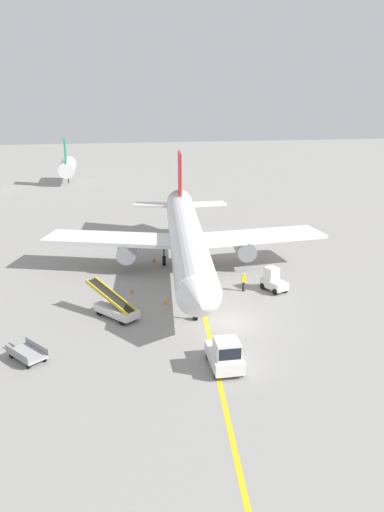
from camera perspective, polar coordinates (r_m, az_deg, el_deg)
The scene contains 14 objects.
ground_plane at distance 39.85m, azimuth 3.98°, elevation -7.39°, with size 300.00×300.00×0.00m, color gray.
taxi_line_yellow at distance 44.08m, azimuth 1.01°, elevation -4.80°, with size 0.30×80.00×0.01m, color yellow.
airliner at distance 50.34m, azimuth -0.65°, elevation 2.21°, with size 28.44×35.34×10.10m.
pushback_tug at distance 33.23m, azimuth 3.72°, elevation -10.88°, with size 1.93×3.62×2.20m.
baggage_tug_near_wing at distance 46.18m, azimuth 9.01°, elevation -2.72°, with size 2.13×2.72×2.10m.
belt_loader_forward_hold at distance 40.81m, azimuth -8.51°, elevation -5.73°, with size 4.13×4.67×2.59m.
baggage_cart_loaded at distance 36.09m, azimuth -17.86°, elevation -10.27°, with size 2.95×3.46×0.94m.
ground_crew_marshaller at distance 45.69m, azimuth 5.76°, elevation -2.83°, with size 0.36×0.24×1.70m.
safety_cone_nose_left at distance 53.61m, azimuth -4.26°, elevation -0.44°, with size 0.36×0.36×0.44m, color orange.
safety_cone_nose_right at distance 44.11m, azimuth -8.86°, elevation -4.70°, with size 0.36×0.36×0.44m, color orange.
safety_cone_wingtip_left at distance 56.53m, azimuth -0.60°, elevation 0.58°, with size 0.36×0.36×0.44m, color orange.
safety_cone_wingtip_right at distance 43.00m, azimuth -2.92°, elevation -5.10°, with size 0.36×0.36×0.44m, color orange.
safety_cone_tail_area at distance 45.55m, azimuth -6.72°, elevation -3.87°, with size 0.36×0.36×0.44m, color orange.
distant_aircraft_mid_right at distance 103.48m, azimuth -13.68°, elevation 9.65°, with size 3.00×10.10×8.80m.
Camera 1 is at (-9.09, -34.93, 16.89)m, focal length 35.96 mm.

